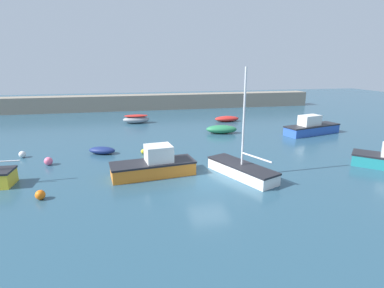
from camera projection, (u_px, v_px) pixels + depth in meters
The scene contains 13 objects.
ground_plane at pixel (209, 181), 18.87m from camera, with size 120.00×120.00×0.20m, color #284C60.
harbor_breakwater at pixel (158, 102), 47.78m from camera, with size 50.88×2.83×2.31m, color gray.
dinghy_near_pier at pixel (102, 150), 24.16m from camera, with size 2.39×1.72×0.57m.
rowboat_blue_near at pixel (221, 129), 31.21m from camera, with size 3.41×2.03×0.86m.
cabin_cruiser_white at pixel (154, 165), 19.45m from camera, with size 5.61×2.58×1.98m.
sailboat_tall_mast at pixel (242, 169), 19.32m from camera, with size 3.44×5.34×6.89m.
motorboat_grey_hull at pixel (311, 127), 30.84m from camera, with size 6.51×3.30×1.99m.
rowboat_with_red_cover at pixel (136, 119), 36.51m from camera, with size 3.24×1.58×1.03m.
open_tender_yellow at pixel (227, 119), 37.56m from camera, with size 3.10×1.47×0.69m.
mooring_buoy_yellow at pixel (143, 152), 24.17m from camera, with size 0.38×0.38×0.38m, color yellow.
mooring_buoy_white at pixel (22, 154), 23.16m from camera, with size 0.52×0.52×0.52m, color white.
mooring_buoy_pink at pixel (48, 161), 21.46m from camera, with size 0.58×0.58×0.58m, color #EA668C.
mooring_buoy_orange at pixel (40, 195), 16.03m from camera, with size 0.53×0.53×0.53m, color orange.
Camera 1 is at (-4.79, -16.98, 7.08)m, focal length 28.00 mm.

